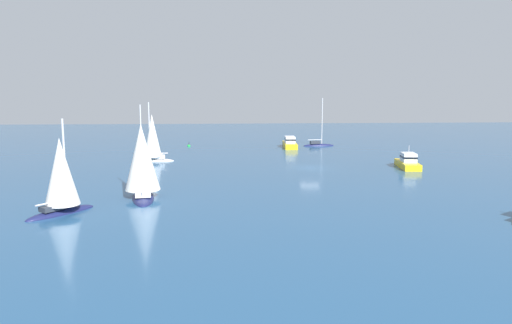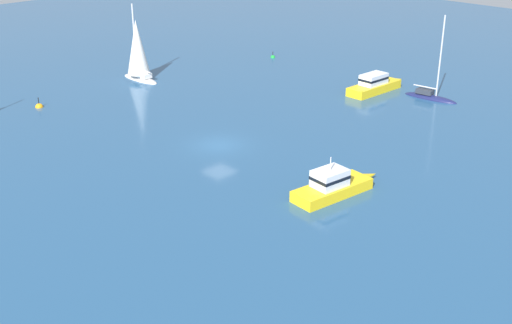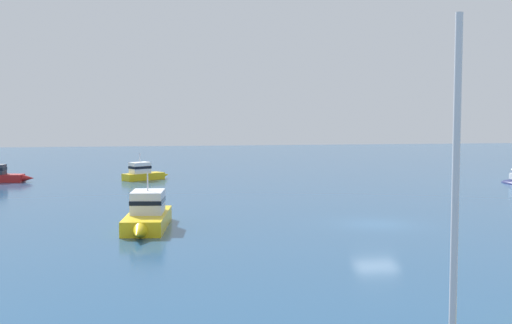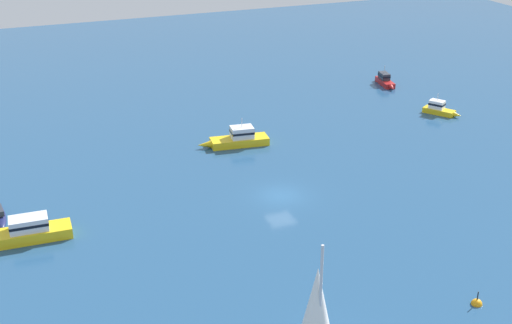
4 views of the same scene
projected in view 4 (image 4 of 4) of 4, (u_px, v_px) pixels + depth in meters
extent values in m
plane|color=navy|center=(281.00, 196.00, 62.69)|extent=(164.89, 164.89, 0.00)
cube|color=yellow|center=(28.00, 235.00, 55.18)|extent=(6.97, 2.37, 0.90)
cube|color=silver|center=(29.00, 223.00, 54.82)|extent=(3.09, 1.81, 1.12)
cube|color=black|center=(29.00, 223.00, 54.80)|extent=(3.13, 1.85, 0.24)
cylinder|color=silver|center=(320.00, 306.00, 39.60)|extent=(0.18, 0.18, 8.15)
cone|color=white|center=(316.00, 312.00, 40.23)|extent=(2.62, 2.62, 6.11)
cube|color=yellow|center=(239.00, 141.00, 73.85)|extent=(6.45, 2.88, 0.82)
cone|color=yellow|center=(205.00, 145.00, 72.95)|extent=(1.65, 1.00, 0.82)
cube|color=silver|center=(242.00, 132.00, 73.50)|extent=(2.59, 1.99, 1.23)
cube|color=black|center=(242.00, 132.00, 73.48)|extent=(2.63, 2.04, 0.24)
cylinder|color=silver|center=(242.00, 123.00, 73.06)|extent=(0.08, 0.08, 0.99)
cube|color=yellow|center=(439.00, 111.00, 83.05)|extent=(3.22, 3.95, 0.63)
cone|color=yellow|center=(457.00, 115.00, 81.80)|extent=(1.04, 1.14, 0.63)
cube|color=white|center=(437.00, 104.00, 82.91)|extent=(1.89, 2.08, 1.02)
cube|color=black|center=(437.00, 104.00, 82.89)|extent=(1.94, 2.13, 0.24)
cylinder|color=silver|center=(438.00, 97.00, 82.53)|extent=(0.08, 0.08, 0.86)
cube|color=#B21E1E|center=(385.00, 82.00, 93.94)|extent=(2.07, 4.40, 0.68)
cone|color=#B21E1E|center=(392.00, 88.00, 91.62)|extent=(0.86, 1.16, 0.68)
cube|color=#2D333D|center=(384.00, 76.00, 94.07)|extent=(1.41, 2.14, 0.88)
cube|color=black|center=(384.00, 76.00, 94.05)|extent=(1.46, 2.18, 0.24)
cylinder|color=silver|center=(385.00, 69.00, 93.68)|extent=(0.08, 0.08, 1.05)
sphere|color=orange|center=(476.00, 304.00, 47.26)|extent=(0.79, 0.79, 0.79)
cylinder|color=black|center=(478.00, 296.00, 46.97)|extent=(0.08, 0.08, 0.63)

